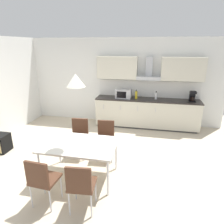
{
  "coord_description": "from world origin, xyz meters",
  "views": [
    {
      "loc": [
        1.16,
        -3.71,
        2.49
      ],
      "look_at": [
        0.28,
        0.63,
        1.0
      ],
      "focal_mm": 32.0,
      "sensor_mm": 36.0,
      "label": 1
    }
  ],
  "objects_px": {
    "bottle_yellow": "(136,95)",
    "dining_table": "(79,146)",
    "chair_far_left": "(79,134)",
    "coffee_maker": "(193,96)",
    "microwave": "(123,94)",
    "chair_near_left": "(42,178)",
    "bottle_white": "(156,96)",
    "chair_near_right": "(81,183)",
    "chair_far_right": "(105,136)",
    "pendant_lamp": "(76,80)"
  },
  "relations": [
    {
      "from": "chair_near_left",
      "to": "chair_far_right",
      "type": "distance_m",
      "value": 1.79
    },
    {
      "from": "chair_far_right",
      "to": "bottle_white",
      "type": "bearing_deg",
      "value": 62.04
    },
    {
      "from": "microwave",
      "to": "chair_near_left",
      "type": "height_order",
      "value": "microwave"
    },
    {
      "from": "chair_far_left",
      "to": "chair_near_right",
      "type": "distance_m",
      "value": 1.79
    },
    {
      "from": "microwave",
      "to": "chair_near_left",
      "type": "relative_size",
      "value": 0.55
    },
    {
      "from": "chair_near_left",
      "to": "chair_near_right",
      "type": "bearing_deg",
      "value": 0.01
    },
    {
      "from": "bottle_yellow",
      "to": "dining_table",
      "type": "xyz_separation_m",
      "value": [
        -0.81,
        -2.87,
        -0.35
      ]
    },
    {
      "from": "microwave",
      "to": "chair_near_left",
      "type": "xyz_separation_m",
      "value": [
        -0.73,
        -3.72,
        -0.52
      ]
    },
    {
      "from": "coffee_maker",
      "to": "chair_far_left",
      "type": "xyz_separation_m",
      "value": [
        -2.79,
        -2.07,
        -0.52
      ]
    },
    {
      "from": "bottle_yellow",
      "to": "chair_far_left",
      "type": "xyz_separation_m",
      "value": [
        -1.13,
        -2.04,
        -0.5
      ]
    },
    {
      "from": "bottle_white",
      "to": "chair_far_right",
      "type": "xyz_separation_m",
      "value": [
        -1.11,
        -2.08,
        -0.49
      ]
    },
    {
      "from": "bottle_yellow",
      "to": "chair_near_right",
      "type": "distance_m",
      "value": 3.77
    },
    {
      "from": "coffee_maker",
      "to": "chair_far_right",
      "type": "bearing_deg",
      "value": -136.16
    },
    {
      "from": "microwave",
      "to": "bottle_white",
      "type": "bearing_deg",
      "value": 2.05
    },
    {
      "from": "coffee_maker",
      "to": "bottle_yellow",
      "type": "xyz_separation_m",
      "value": [
        -1.66,
        -0.04,
        -0.03
      ]
    },
    {
      "from": "bottle_white",
      "to": "dining_table",
      "type": "distance_m",
      "value": 3.26
    },
    {
      "from": "bottle_yellow",
      "to": "chair_near_left",
      "type": "distance_m",
      "value": 3.91
    },
    {
      "from": "microwave",
      "to": "bottle_white",
      "type": "height_order",
      "value": "microwave"
    },
    {
      "from": "coffee_maker",
      "to": "pendant_lamp",
      "type": "xyz_separation_m",
      "value": [
        -2.47,
        -2.91,
        0.87
      ]
    },
    {
      "from": "chair_far_left",
      "to": "coffee_maker",
      "type": "bearing_deg",
      "value": 36.67
    },
    {
      "from": "chair_near_left",
      "to": "pendant_lamp",
      "type": "height_order",
      "value": "pendant_lamp"
    },
    {
      "from": "bottle_white",
      "to": "chair_far_left",
      "type": "xyz_separation_m",
      "value": [
        -1.73,
        -2.08,
        -0.49
      ]
    },
    {
      "from": "bottle_yellow",
      "to": "microwave",
      "type": "bearing_deg",
      "value": 178.18
    },
    {
      "from": "coffee_maker",
      "to": "chair_far_left",
      "type": "relative_size",
      "value": 0.34
    },
    {
      "from": "coffee_maker",
      "to": "dining_table",
      "type": "bearing_deg",
      "value": -130.26
    },
    {
      "from": "chair_far_right",
      "to": "pendant_lamp",
      "type": "height_order",
      "value": "pendant_lamp"
    },
    {
      "from": "dining_table",
      "to": "chair_near_right",
      "type": "distance_m",
      "value": 0.91
    },
    {
      "from": "bottle_yellow",
      "to": "chair_near_left",
      "type": "xyz_separation_m",
      "value": [
        -1.13,
        -3.71,
        -0.5
      ]
    },
    {
      "from": "chair_near_right",
      "to": "bottle_yellow",
      "type": "bearing_deg",
      "value": 82.46
    },
    {
      "from": "dining_table",
      "to": "pendant_lamp",
      "type": "relative_size",
      "value": 4.34
    },
    {
      "from": "microwave",
      "to": "bottle_yellow",
      "type": "height_order",
      "value": "bottle_yellow"
    },
    {
      "from": "coffee_maker",
      "to": "chair_near_right",
      "type": "xyz_separation_m",
      "value": [
        -2.15,
        -3.75,
        -0.52
      ]
    },
    {
      "from": "bottle_yellow",
      "to": "dining_table",
      "type": "distance_m",
      "value": 3.0
    },
    {
      "from": "bottle_yellow",
      "to": "chair_near_left",
      "type": "relative_size",
      "value": 0.33
    },
    {
      "from": "bottle_yellow",
      "to": "chair_far_right",
      "type": "bearing_deg",
      "value": -103.94
    },
    {
      "from": "chair_far_left",
      "to": "chair_far_right",
      "type": "distance_m",
      "value": 0.63
    },
    {
      "from": "chair_far_left",
      "to": "pendant_lamp",
      "type": "height_order",
      "value": "pendant_lamp"
    },
    {
      "from": "bottle_yellow",
      "to": "dining_table",
      "type": "relative_size",
      "value": 0.2
    },
    {
      "from": "microwave",
      "to": "chair_near_right",
      "type": "height_order",
      "value": "microwave"
    },
    {
      "from": "bottle_white",
      "to": "dining_table",
      "type": "xyz_separation_m",
      "value": [
        -1.41,
        -2.92,
        -0.33
      ]
    },
    {
      "from": "chair_far_left",
      "to": "chair_near_left",
      "type": "height_order",
      "value": "same"
    },
    {
      "from": "bottle_white",
      "to": "bottle_yellow",
      "type": "height_order",
      "value": "bottle_yellow"
    },
    {
      "from": "bottle_white",
      "to": "chair_near_right",
      "type": "xyz_separation_m",
      "value": [
        -1.09,
        -3.76,
        -0.49
      ]
    },
    {
      "from": "chair_far_left",
      "to": "dining_table",
      "type": "bearing_deg",
      "value": -69.07
    },
    {
      "from": "pendant_lamp",
      "to": "chair_far_right",
      "type": "bearing_deg",
      "value": 69.96
    },
    {
      "from": "bottle_yellow",
      "to": "chair_far_right",
      "type": "distance_m",
      "value": 2.15
    },
    {
      "from": "bottle_yellow",
      "to": "dining_table",
      "type": "bearing_deg",
      "value": -105.76
    },
    {
      "from": "microwave",
      "to": "dining_table",
      "type": "xyz_separation_m",
      "value": [
        -0.41,
        -2.88,
        -0.36
      ]
    },
    {
      "from": "pendant_lamp",
      "to": "microwave",
      "type": "bearing_deg",
      "value": 81.91
    },
    {
      "from": "chair_far_left",
      "to": "chair_near_right",
      "type": "relative_size",
      "value": 1.0
    }
  ]
}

